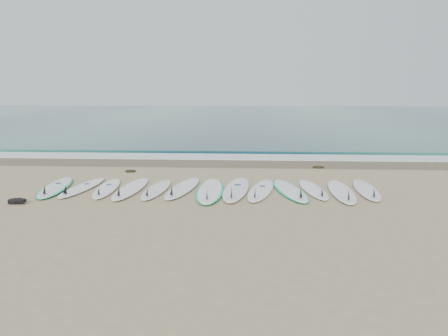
# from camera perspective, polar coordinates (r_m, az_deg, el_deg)

# --- Properties ---
(ground) EXTENTS (120.00, 120.00, 0.00)m
(ground) POSITION_cam_1_polar(r_m,az_deg,el_deg) (11.08, -1.85, -2.93)
(ground) COLOR tan
(ocean) EXTENTS (120.00, 55.00, 0.03)m
(ocean) POSITION_cam_1_polar(r_m,az_deg,el_deg) (43.33, 2.05, 6.84)
(ocean) COLOR #1D5352
(ocean) RESTS_ON ground
(wet_sand_band) EXTENTS (120.00, 1.80, 0.01)m
(wet_sand_band) POSITION_cam_1_polar(r_m,az_deg,el_deg) (15.09, -0.45, 0.61)
(wet_sand_band) COLOR brown
(wet_sand_band) RESTS_ON ground
(foam_band) EXTENTS (120.00, 1.40, 0.04)m
(foam_band) POSITION_cam_1_polar(r_m,az_deg,el_deg) (16.46, -0.13, 1.46)
(foam_band) COLOR silver
(foam_band) RESTS_ON ground
(wave_crest) EXTENTS (120.00, 1.00, 0.10)m
(wave_crest) POSITION_cam_1_polar(r_m,az_deg,el_deg) (17.94, 0.16, 2.28)
(wave_crest) COLOR #1D5352
(wave_crest) RESTS_ON ground
(surfboard_0) EXTENTS (1.04, 2.66, 0.33)m
(surfboard_0) POSITION_cam_1_polar(r_m,az_deg,el_deg) (12.01, -21.17, -2.35)
(surfboard_0) COLOR white
(surfboard_0) RESTS_ON ground
(surfboard_1) EXTENTS (0.70, 2.45, 0.31)m
(surfboard_1) POSITION_cam_1_polar(r_m,az_deg,el_deg) (11.73, -18.11, -2.43)
(surfboard_1) COLOR white
(surfboard_1) RESTS_ON ground
(surfboard_2) EXTENTS (0.73, 2.40, 0.30)m
(surfboard_2) POSITION_cam_1_polar(r_m,az_deg,el_deg) (11.46, -15.10, -2.57)
(surfboard_2) COLOR white
(surfboard_2) RESTS_ON ground
(surfboard_3) EXTENTS (0.62, 2.63, 0.33)m
(surfboard_3) POSITION_cam_1_polar(r_m,az_deg,el_deg) (11.25, -12.13, -2.65)
(surfboard_3) COLOR white
(surfboard_3) RESTS_ON ground
(surfboard_4) EXTENTS (0.60, 2.37, 0.30)m
(surfboard_4) POSITION_cam_1_polar(r_m,az_deg,el_deg) (11.07, -8.86, -2.78)
(surfboard_4) COLOR white
(surfboard_4) RESTS_ON ground
(surfboard_5) EXTENTS (0.88, 2.67, 0.33)m
(surfboard_5) POSITION_cam_1_polar(r_m,az_deg,el_deg) (11.12, -5.46, -2.61)
(surfboard_5) COLOR white
(surfboard_5) RESTS_ON ground
(surfboard_6) EXTENTS (0.75, 2.86, 0.36)m
(surfboard_6) POSITION_cam_1_polar(r_m,az_deg,el_deg) (10.83, -1.85, -2.94)
(surfboard_6) COLOR white
(surfboard_6) RESTS_ON ground
(surfboard_7) EXTENTS (0.82, 2.91, 0.37)m
(surfboard_7) POSITION_cam_1_polar(r_m,az_deg,el_deg) (10.92, 1.58, -2.77)
(surfboard_7) COLOR white
(surfboard_7) RESTS_ON ground
(surfboard_8) EXTENTS (0.97, 2.63, 0.33)m
(surfboard_8) POSITION_cam_1_polar(r_m,az_deg,el_deg) (10.88, 4.80, -2.89)
(surfboard_8) COLOR white
(surfboard_8) RESTS_ON ground
(surfboard_9) EXTENTS (1.06, 2.67, 0.33)m
(surfboard_9) POSITION_cam_1_polar(r_m,az_deg,el_deg) (10.97, 8.65, -2.90)
(surfboard_9) COLOR white
(surfboard_9) RESTS_ON ground
(surfboard_10) EXTENTS (0.72, 2.37, 0.30)m
(surfboard_10) POSITION_cam_1_polar(r_m,az_deg,el_deg) (11.17, 11.61, -2.76)
(surfboard_10) COLOR white
(surfboard_10) RESTS_ON ground
(surfboard_11) EXTENTS (0.67, 2.69, 0.34)m
(surfboard_11) POSITION_cam_1_polar(r_m,az_deg,el_deg) (11.08, 15.13, -2.97)
(surfboard_11) COLOR white
(surfboard_11) RESTS_ON ground
(surfboard_12) EXTENTS (0.69, 2.55, 0.32)m
(surfboard_12) POSITION_cam_1_polar(r_m,az_deg,el_deg) (11.47, 18.14, -2.69)
(surfboard_12) COLOR silver
(surfboard_12) RESTS_ON ground
(seaweed_near) EXTENTS (0.35, 0.27, 0.07)m
(seaweed_near) POSITION_cam_1_polar(r_m,az_deg,el_deg) (13.84, -12.12, -0.37)
(seaweed_near) COLOR black
(seaweed_near) RESTS_ON ground
(seaweed_far) EXTENTS (0.38, 0.29, 0.07)m
(seaweed_far) POSITION_cam_1_polar(r_m,az_deg,el_deg) (14.52, 12.21, 0.12)
(seaweed_far) COLOR black
(seaweed_far) RESTS_ON ground
(leash_coil) EXTENTS (0.46, 0.36, 0.11)m
(leash_coil) POSITION_cam_1_polar(r_m,az_deg,el_deg) (10.87, -25.44, -3.92)
(leash_coil) COLOR black
(leash_coil) RESTS_ON ground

